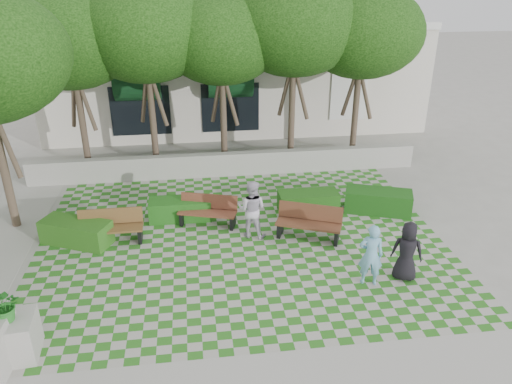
{
  "coord_description": "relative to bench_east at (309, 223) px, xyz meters",
  "views": [
    {
      "loc": [
        -1.31,
        -11.85,
        7.71
      ],
      "look_at": [
        0.5,
        1.5,
        1.4
      ],
      "focal_mm": 35.0,
      "sensor_mm": 36.0,
      "label": 1
    }
  ],
  "objects": [
    {
      "name": "person_white",
      "position": [
        -1.7,
        0.34,
        0.42
      ],
      "size": [
        1.07,
        0.96,
        1.82
      ],
      "primitive_type": "imported",
      "rotation": [
        0.0,
        0.0,
        2.77
      ],
      "color": "silver",
      "rests_on": "ground"
    },
    {
      "name": "lawn",
      "position": [
        -2.05,
        -0.02,
        -0.49
      ],
      "size": [
        12.0,
        12.0,
        0.0
      ],
      "primitive_type": "plane",
      "color": "#2B721E",
      "rests_on": "ground"
    },
    {
      "name": "ground",
      "position": [
        -2.05,
        -1.02,
        -0.49
      ],
      "size": [
        90.0,
        90.0,
        0.0
      ],
      "primitive_type": "plane",
      "color": "gray",
      "rests_on": "ground"
    },
    {
      "name": "hedge_east",
      "position": [
        2.68,
        1.38,
        -0.11
      ],
      "size": [
        2.33,
        1.55,
        0.76
      ],
      "primitive_type": "cube",
      "rotation": [
        0.0,
        0.0,
        -0.35
      ],
      "color": "#154512",
      "rests_on": "ground"
    },
    {
      "name": "tree_row",
      "position": [
        -3.91,
        4.94,
        4.69
      ],
      "size": [
        17.7,
        13.4,
        7.41
      ],
      "color": "#47382B",
      "rests_on": "ground"
    },
    {
      "name": "bench_west",
      "position": [
        -5.9,
        0.57,
        -0.02
      ],
      "size": [
        1.89,
        0.64,
        0.99
      ],
      "rotation": [
        0.0,
        0.0,
        0.01
      ],
      "color": "brown",
      "rests_on": "ground"
    },
    {
      "name": "bench_east",
      "position": [
        0.0,
        0.0,
        0.0
      ],
      "size": [
        2.04,
        1.35,
        1.02
      ],
      "rotation": [
        0.0,
        0.0,
        -0.4
      ],
      "color": "#542F1D",
      "rests_on": "ground"
    },
    {
      "name": "hedge_west",
      "position": [
        -6.91,
        0.61,
        -0.13
      ],
      "size": [
        2.22,
        1.61,
        0.72
      ],
      "primitive_type": "cube",
      "rotation": [
        0.0,
        0.0,
        -0.43
      ],
      "color": "#215216",
      "rests_on": "ground"
    },
    {
      "name": "retaining_wall",
      "position": [
        -2.05,
        5.18,
        -0.04
      ],
      "size": [
        15.0,
        0.36,
        0.9
      ],
      "primitive_type": "cube",
      "color": "#9E9B93",
      "rests_on": "ground"
    },
    {
      "name": "person_dark",
      "position": [
        2.02,
        -2.43,
        0.33
      ],
      "size": [
        0.95,
        0.82,
        1.65
      ],
      "primitive_type": "imported",
      "rotation": [
        0.0,
        0.0,
        2.7
      ],
      "color": "black",
      "rests_on": "ground"
    },
    {
      "name": "person_blue",
      "position": [
        1.01,
        -2.53,
        0.37
      ],
      "size": [
        0.71,
        0.55,
        1.72
      ],
      "primitive_type": "imported",
      "rotation": [
        0.0,
        0.0,
        2.89
      ],
      "color": "#72B1D1",
      "rests_on": "ground"
    },
    {
      "name": "hedge_midleft",
      "position": [
        -3.86,
        1.74,
        -0.15
      ],
      "size": [
        1.98,
        0.81,
        0.69
      ],
      "primitive_type": "cube",
      "rotation": [
        0.0,
        0.0,
        -0.01
      ],
      "color": "#195215",
      "rests_on": "ground"
    },
    {
      "name": "hedge_midright",
      "position": [
        0.38,
        1.71,
        -0.15
      ],
      "size": [
        1.99,
        0.8,
        0.69
      ],
      "primitive_type": "cube",
      "rotation": [
        0.0,
        0.0,
        -0.0
      ],
      "color": "#1A4913",
      "rests_on": "ground"
    },
    {
      "name": "bench_mid",
      "position": [
        -2.98,
        1.25,
        -0.03
      ],
      "size": [
        1.93,
        1.12,
        0.96
      ],
      "rotation": [
        0.0,
        0.0,
        -0.3
      ],
      "color": "brown",
      "rests_on": "ground"
    },
    {
      "name": "planter_front",
      "position": [
        -7.32,
        -4.04,
        0.19
      ],
      "size": [
        1.01,
        1.01,
        1.67
      ],
      "rotation": [
        0.0,
        0.0,
        0.08
      ],
      "color": "#9E9B93",
      "rests_on": "ground"
    },
    {
      "name": "building",
      "position": [
        -1.11,
        13.06,
        2.02
      ],
      "size": [
        18.0,
        8.92,
        5.15
      ],
      "color": "beige",
      "rests_on": "ground"
    }
  ]
}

